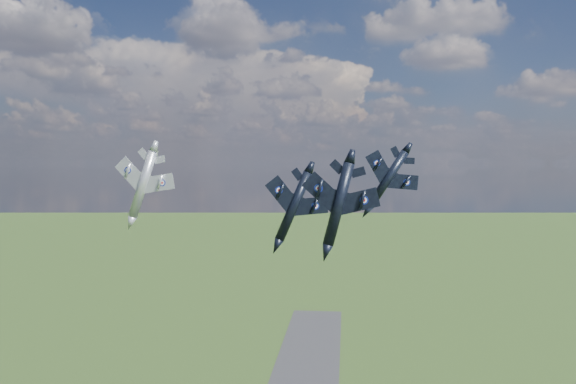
# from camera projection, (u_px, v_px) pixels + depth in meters

# --- Properties ---
(jet_lead_navy) EXTENTS (14.45, 17.39, 7.24)m
(jet_lead_navy) POSITION_uv_depth(u_px,v_px,m) (294.00, 206.00, 84.94)
(jet_lead_navy) COLOR black
(jet_right_navy) EXTENTS (11.91, 15.70, 5.81)m
(jet_right_navy) POSITION_uv_depth(u_px,v_px,m) (339.00, 204.00, 73.86)
(jet_right_navy) COLOR black
(jet_high_navy) EXTENTS (12.43, 16.65, 8.93)m
(jet_high_navy) POSITION_uv_depth(u_px,v_px,m) (388.00, 179.00, 100.68)
(jet_high_navy) COLOR black
(jet_left_silver) EXTENTS (13.21, 17.24, 7.14)m
(jet_left_silver) POSITION_uv_depth(u_px,v_px,m) (143.00, 184.00, 98.19)
(jet_left_silver) COLOR #B3B8BF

